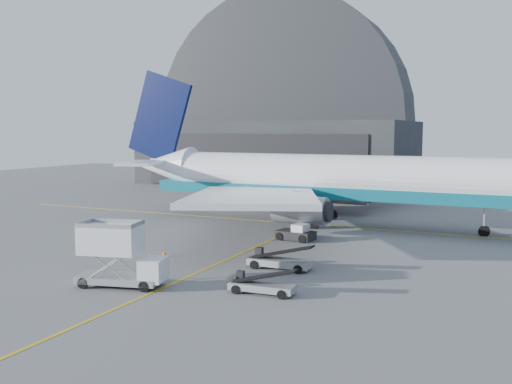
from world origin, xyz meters
The scene contains 9 objects.
ground centered at (0.00, 0.00, 0.00)m, with size 200.00×200.00×0.00m, color #565659.
taxi_lines centered at (0.00, 12.67, 0.01)m, with size 80.00×42.12×0.02m.
hangar centered at (-22.00, 64.95, 9.54)m, with size 50.00×28.30×28.00m.
airliner centered at (0.80, 20.83, 5.02)m, with size 51.17×49.62×17.96m.
catering_truck centered at (-2.93, -9.16, 2.08)m, with size 6.34×3.59×4.12m.
pushback_tug centered at (2.14, 10.94, 0.61)m, with size 3.76×2.50×1.63m.
belt_loader_a centered at (6.49, -6.64, 0.54)m, with size 4.60×1.83×1.74m.
belt_loader_b centered at (5.01, -0.17, 0.61)m, with size 5.19×1.84×1.98m.
traffic_cone centered at (-5.24, -0.40, 0.27)m, with size 0.39×0.39×0.57m.
Camera 1 is at (21.34, -39.20, 10.54)m, focal length 40.00 mm.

